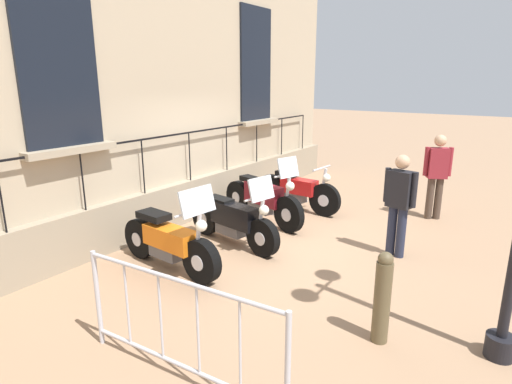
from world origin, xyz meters
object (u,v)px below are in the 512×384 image
Objects in this scene: motorcycle_black at (233,221)px; pedestrian_walking at (437,172)px; motorcycle_maroon at (263,200)px; crowd_barrier at (179,326)px; motorcycle_red at (297,191)px; motorcycle_orange at (170,243)px; pedestrian_standing at (399,200)px; bollard at (382,297)px.

pedestrian_walking is at bearing 53.31° from motorcycle_black.
motorcycle_maroon is at bearing -142.30° from pedestrian_walking.
crowd_barrier is 6.33m from pedestrian_walking.
motorcycle_red is 2.77m from pedestrian_walking.
crowd_barrier is at bearing -61.57° from motorcycle_black.
motorcycle_red is 0.91× the size of crowd_barrier.
crowd_barrier is 1.33× the size of pedestrian_walking.
pedestrian_standing reaches higher than motorcycle_orange.
crowd_barrier is 4.09m from pedestrian_standing.
bollard is at bearing 50.57° from crowd_barrier.
motorcycle_orange is 1.95× the size of bollard.
crowd_barrier is (1.59, -2.93, 0.14)m from motorcycle_black.
motorcycle_black is 0.90× the size of crowd_barrier.
motorcycle_orange is 2.43m from crowd_barrier.
motorcycle_orange is 0.99× the size of motorcycle_black.
motorcycle_black is 0.99× the size of motorcycle_red.
motorcycle_maroon is 1.05× the size of motorcycle_red.
motorcycle_black is 1.25× the size of pedestrian_standing.
bollard is (3.14, -2.54, 0.06)m from motorcycle_maroon.
motorcycle_orange is 3.12m from bollard.
pedestrian_standing reaches higher than bollard.
motorcycle_black is 3.20m from bollard.
bollard is at bearing -0.44° from motorcycle_orange.
motorcycle_maroon is (-0.22, 1.24, 0.03)m from motorcycle_black.
motorcycle_red is 4.67m from bollard.
pedestrian_standing is (0.81, 3.99, 0.34)m from crowd_barrier.
pedestrian_standing is at bearing 23.97° from motorcycle_black.
crowd_barrier is 1.38× the size of pedestrian_standing.
bollard is 0.63× the size of pedestrian_standing.
motorcycle_maroon is at bearing 176.14° from pedestrian_standing.
motorcycle_black reaches higher than crowd_barrier.
motorcycle_orange is 1.29m from motorcycle_black.
pedestrian_walking is (-0.44, 4.63, 0.44)m from bollard.
motorcycle_red is at bearing 80.28° from motorcycle_maroon.
motorcycle_red is 5.48m from crowd_barrier.
pedestrian_standing is at bearing 102.60° from bollard.
motorcycle_orange is at bearing 137.21° from crowd_barrier.
motorcycle_orange reaches higher than bollard.
motorcycle_orange is at bearing -98.67° from motorcycle_black.
bollard is 4.67m from pedestrian_walking.
motorcycle_red is (0.16, 3.58, 0.01)m from motorcycle_orange.
motorcycle_maroon is (-0.03, 2.52, 0.04)m from motorcycle_orange.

